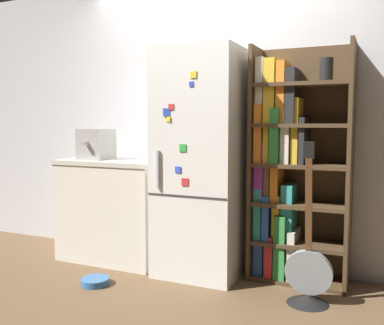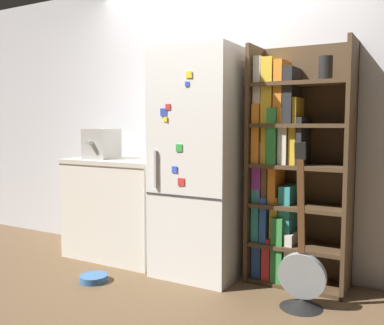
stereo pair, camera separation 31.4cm
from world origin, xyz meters
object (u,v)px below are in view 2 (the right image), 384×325
object	(u,v)px
bookshelf	(288,170)
guitar	(302,284)
refrigerator	(201,163)
pet_bowl	(94,278)
espresso_machine	(102,144)

from	to	relation	value
bookshelf	guitar	distance (m)	0.89
guitar	bookshelf	bearing A→B (deg)	118.59
refrigerator	guitar	xyz separation A→B (m)	(0.93, -0.29, -0.77)
bookshelf	guitar	xyz separation A→B (m)	(0.24, -0.45, -0.73)
pet_bowl	espresso_machine	bearing A→B (deg)	124.20
refrigerator	guitar	world-z (taller)	refrigerator
espresso_machine	pet_bowl	bearing A→B (deg)	-55.80
bookshelf	espresso_machine	size ratio (longest dim) A/B	5.68
bookshelf	pet_bowl	distance (m)	1.77
refrigerator	pet_bowl	xyz separation A→B (m)	(-0.65, -0.61, -0.90)
refrigerator	espresso_machine	world-z (taller)	refrigerator
espresso_machine	pet_bowl	size ratio (longest dim) A/B	1.47
bookshelf	guitar	world-z (taller)	bookshelf
espresso_machine	pet_bowl	world-z (taller)	espresso_machine
espresso_machine	bookshelf	bearing A→B (deg)	6.16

